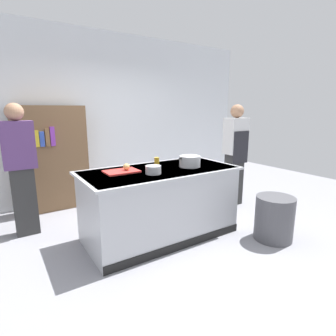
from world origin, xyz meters
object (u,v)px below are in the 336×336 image
mixing_bowl (153,170)px  bookshelf (52,159)px  sauce_pan (191,158)px  onion (126,167)px  person_guest (21,167)px  person_chef (235,153)px  juice_cup (157,161)px  trash_bin (274,218)px  stock_pot (190,161)px

mixing_bowl → bookshelf: bearing=111.3°
bookshelf → sauce_pan: bearing=-45.5°
onion → person_guest: 1.41m
person_chef → person_guest: 3.25m
juice_cup → person_guest: bearing=154.6°
sauce_pan → onion: bearing=-175.8°
juice_cup → bookshelf: 1.87m
trash_bin → person_chef: bearing=66.0°
person_guest → mixing_bowl: bearing=45.2°
onion → mixing_bowl: 0.35m
onion → bookshelf: 1.78m
bookshelf → person_chef: bearing=-28.5°
juice_cup → person_chef: (1.59, 0.07, -0.04)m
stock_pot → mixing_bowl: stock_pot is taller
onion → stock_pot: 0.85m
person_chef → person_guest: same height
person_chef → bookshelf: (-2.67, 1.45, -0.06)m
onion → bookshelf: bearing=108.1°
stock_pot → sauce_pan: (0.21, 0.25, -0.02)m
mixing_bowl → juice_cup: bearing=55.2°
stock_pot → bookshelf: size_ratio=0.20×
stock_pot → person_guest: 2.18m
trash_bin → person_chef: size_ratio=0.33×
sauce_pan → juice_cup: same height
bookshelf → trash_bin: bearing=-51.5°
trash_bin → bookshelf: bearing=128.5°
mixing_bowl → person_guest: 1.75m
person_chef → bookshelf: person_chef is taller
juice_cup → person_chef: person_chef is taller
juice_cup → bookshelf: (-1.08, 1.52, -0.10)m
person_guest → bookshelf: 0.92m
stock_pot → person_chef: bearing=17.9°
bookshelf → person_guest: bearing=-123.5°
trash_bin → person_chef: (0.54, 1.22, 0.63)m
onion → trash_bin: size_ratio=0.15×
person_guest → juice_cup: bearing=63.0°
sauce_pan → juice_cup: size_ratio=2.49×
stock_pot → person_guest: person_guest is taller
juice_cup → trash_bin: 1.70m
sauce_pan → person_chef: (1.09, 0.16, -0.04)m
juice_cup → person_guest: (-1.58, 0.75, -0.04)m
onion → juice_cup: bearing=18.1°
onion → mixing_bowl: size_ratio=0.45×
stock_pot → juice_cup: size_ratio=3.44×
sauce_pan → mixing_bowl: bearing=-156.9°
sauce_pan → juice_cup: 0.52m
onion → stock_pot: stock_pot is taller
sauce_pan → person_chef: bearing=8.6°
sauce_pan → person_guest: (-2.09, 0.85, -0.04)m
sauce_pan → person_chef: size_ratio=0.14×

